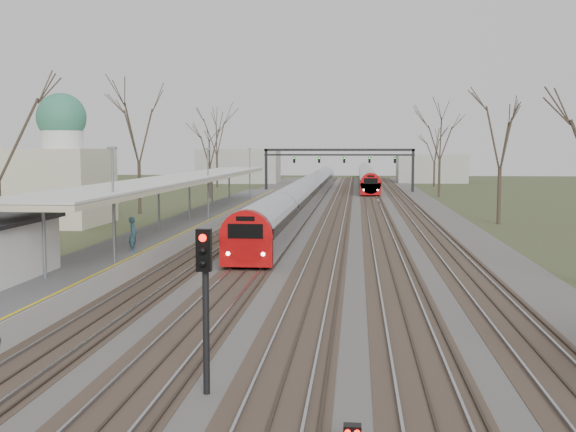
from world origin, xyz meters
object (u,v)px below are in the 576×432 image
object	(u,v)px
train_near	(308,190)
train_far	(367,175)
passenger	(133,235)
signal_post	(205,286)

from	to	relation	value
train_near	train_far	size ratio (longest dim) A/B	1.20
train_near	train_far	world-z (taller)	same
train_far	passenger	xyz separation A→B (m)	(-12.41, -93.72, 0.38)
train_far	passenger	world-z (taller)	train_far
train_near	passenger	size ratio (longest dim) A/B	52.56
passenger	signal_post	xyz separation A→B (m)	(7.16, -17.07, 0.87)
train_far	signal_post	distance (m)	110.92
train_far	signal_post	size ratio (longest dim) A/B	18.34
train_far	passenger	distance (m)	94.54
passenger	train_near	bearing A→B (deg)	-17.32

